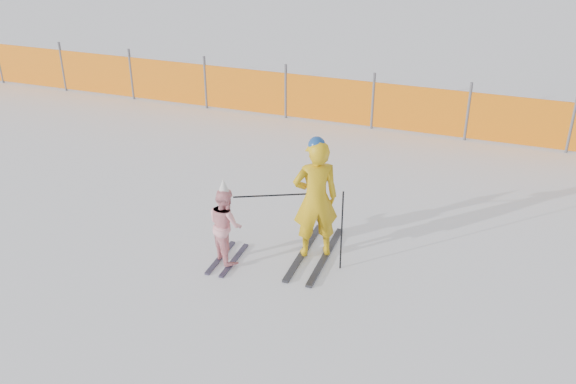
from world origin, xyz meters
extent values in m
plane|color=white|center=(0.00, 0.00, 0.00)|extent=(120.00, 120.00, 0.00)
cube|color=black|center=(0.23, 0.53, 0.02)|extent=(0.09, 1.63, 0.04)
cube|color=black|center=(0.57, 0.53, 0.02)|extent=(0.09, 1.63, 0.04)
imported|color=gold|center=(0.40, 0.53, 0.94)|extent=(0.78, 0.70, 1.80)
sphere|color=navy|center=(0.40, 0.53, 1.77)|extent=(0.24, 0.24, 0.24)
cube|color=black|center=(-0.88, -0.01, 0.01)|extent=(0.09, 0.92, 0.03)
cube|color=black|center=(-0.66, -0.01, 0.01)|extent=(0.09, 0.92, 0.03)
imported|color=#FFA6AF|center=(-0.77, -0.01, 0.60)|extent=(0.70, 0.68, 1.13)
cone|color=silver|center=(-0.77, -0.01, 1.20)|extent=(0.19, 0.19, 0.24)
cylinder|color=black|center=(0.85, 0.33, 0.62)|extent=(0.02, 0.02, 1.23)
cylinder|color=black|center=(-0.18, 0.26, 1.03)|extent=(0.95, 0.46, 0.02)
cylinder|color=#595960|center=(-7.96, 5.88, 0.62)|extent=(0.06, 0.06, 1.25)
cylinder|color=#595960|center=(-5.96, 5.88, 0.62)|extent=(0.06, 0.06, 1.25)
cylinder|color=#595960|center=(-3.96, 5.88, 0.62)|extent=(0.06, 0.06, 1.25)
cylinder|color=#595960|center=(-1.96, 5.88, 0.62)|extent=(0.06, 0.06, 1.25)
cylinder|color=#595960|center=(0.04, 5.88, 0.62)|extent=(0.06, 0.06, 1.25)
cylinder|color=#595960|center=(2.04, 5.88, 0.62)|extent=(0.06, 0.06, 1.25)
cylinder|color=#595960|center=(4.04, 5.88, 0.62)|extent=(0.06, 0.06, 1.25)
cube|color=orange|center=(-3.52, 5.88, 0.55)|extent=(16.88, 0.03, 1.00)
camera|label=1|loc=(2.72, -7.18, 5.15)|focal=40.00mm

